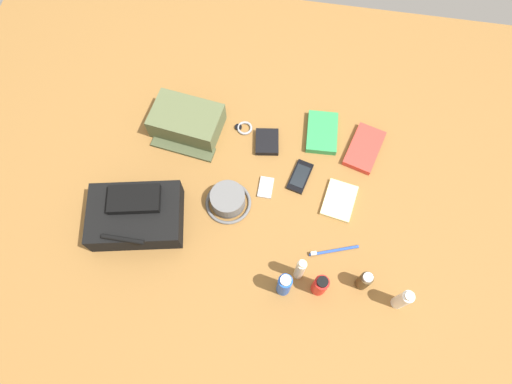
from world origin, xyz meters
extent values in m
cube|color=olive|center=(0.00, 0.00, -0.01)|extent=(2.64, 2.02, 0.02)
cube|color=black|center=(0.41, 0.17, 0.05)|extent=(0.36, 0.28, 0.10)
cube|color=black|center=(0.41, 0.13, 0.12)|extent=(0.20, 0.13, 0.03)
cylinder|color=black|center=(0.41, 0.27, 0.12)|extent=(0.15, 0.02, 0.02)
cube|color=#56603D|center=(0.32, -0.25, 0.05)|extent=(0.29, 0.21, 0.10)
cube|color=#454D30|center=(0.32, -0.16, 0.01)|extent=(0.26, 0.10, 0.01)
cylinder|color=slate|center=(0.10, 0.04, 0.04)|extent=(0.13, 0.13, 0.06)
torus|color=slate|center=(0.10, 0.04, 0.01)|extent=(0.17, 0.17, 0.01)
cylinder|color=white|center=(-0.54, 0.31, 0.07)|extent=(0.04, 0.04, 0.13)
cylinder|color=white|center=(-0.54, 0.31, 0.14)|extent=(0.03, 0.03, 0.01)
cylinder|color=#473319|center=(-0.41, 0.27, 0.05)|extent=(0.04, 0.04, 0.10)
cylinder|color=silver|center=(-0.41, 0.27, 0.11)|extent=(0.03, 0.03, 0.01)
cylinder|color=red|center=(-0.27, 0.31, 0.06)|extent=(0.05, 0.05, 0.11)
cylinder|color=black|center=(-0.27, 0.31, 0.12)|extent=(0.04, 0.04, 0.01)
cylinder|color=beige|center=(-0.19, 0.27, 0.08)|extent=(0.03, 0.03, 0.15)
cylinder|color=beige|center=(-0.19, 0.27, 0.16)|extent=(0.02, 0.02, 0.01)
cylinder|color=blue|center=(-0.15, 0.33, 0.07)|extent=(0.05, 0.05, 0.14)
cylinder|color=silver|center=(-0.15, 0.33, 0.15)|extent=(0.03, 0.03, 0.01)
cube|color=red|center=(-0.39, -0.26, 0.01)|extent=(0.16, 0.22, 0.02)
cube|color=white|center=(-0.39, -0.26, 0.01)|extent=(0.15, 0.21, 0.02)
cube|color=#2D934C|center=(-0.22, -0.31, 0.01)|extent=(0.13, 0.19, 0.03)
cube|color=white|center=(-0.22, -0.31, 0.01)|extent=(0.12, 0.18, 0.02)
cube|color=black|center=(-0.15, -0.10, 0.01)|extent=(0.09, 0.14, 0.01)
cube|color=black|center=(-0.15, -0.10, 0.01)|extent=(0.07, 0.10, 0.00)
cube|color=#B7B7BC|center=(-0.03, -0.04, 0.01)|extent=(0.05, 0.08, 0.01)
cylinder|color=silver|center=(-0.03, -0.05, 0.01)|extent=(0.03, 0.03, 0.00)
torus|color=#99999E|center=(0.09, -0.28, 0.01)|extent=(0.06, 0.06, 0.01)
cylinder|color=black|center=(0.12, -0.28, 0.01)|extent=(0.03, 0.03, 0.01)
cylinder|color=blue|center=(-0.31, 0.17, 0.01)|extent=(0.17, 0.07, 0.01)
cube|color=white|center=(-0.24, 0.19, 0.02)|extent=(0.02, 0.02, 0.01)
cube|color=black|center=(-0.01, -0.23, 0.01)|extent=(0.10, 0.12, 0.02)
cube|color=beige|center=(-0.31, -0.03, 0.01)|extent=(0.13, 0.17, 0.02)
camera|label=1|loc=(-0.10, 0.61, 1.52)|focal=30.59mm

